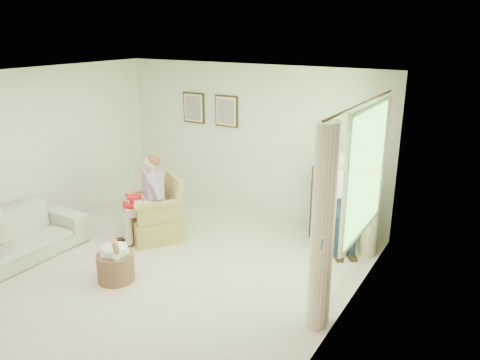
% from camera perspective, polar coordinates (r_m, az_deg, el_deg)
% --- Properties ---
extents(floor, '(5.50, 5.50, 0.00)m').
position_cam_1_polar(floor, '(6.49, -11.27, -11.53)').
color(floor, beige).
rests_on(floor, ground).
extents(back_wall, '(5.00, 0.04, 2.60)m').
position_cam_1_polar(back_wall, '(8.10, 1.20, 4.80)').
color(back_wall, silver).
rests_on(back_wall, ground).
extents(left_wall, '(0.04, 5.50, 2.60)m').
position_cam_1_polar(left_wall, '(7.82, -25.69, 2.48)').
color(left_wall, silver).
rests_on(left_wall, ground).
extents(right_wall, '(0.04, 5.50, 2.60)m').
position_cam_1_polar(right_wall, '(4.72, 11.10, -5.64)').
color(right_wall, silver).
rests_on(right_wall, ground).
extents(ceiling, '(5.00, 5.50, 0.02)m').
position_cam_1_polar(ceiling, '(5.68, -12.91, 11.91)').
color(ceiling, white).
rests_on(ceiling, back_wall).
extents(window, '(0.13, 2.50, 1.63)m').
position_cam_1_polar(window, '(5.71, 15.11, 1.35)').
color(window, '#2D6B23').
rests_on(window, right_wall).
extents(curtain_left, '(0.34, 0.34, 2.30)m').
position_cam_1_polar(curtain_left, '(5.02, 10.05, -5.94)').
color(curtain_left, '#F9EEC3').
rests_on(curtain_left, ground).
extents(curtain_right, '(0.34, 0.34, 2.30)m').
position_cam_1_polar(curtain_right, '(6.78, 16.07, 0.06)').
color(curtain_right, '#F9EEC3').
rests_on(curtain_right, ground).
extents(framed_print_left, '(0.45, 0.05, 0.55)m').
position_cam_1_polar(framed_print_left, '(8.59, -5.67, 8.76)').
color(framed_print_left, '#382114').
rests_on(framed_print_left, back_wall).
extents(framed_print_right, '(0.45, 0.05, 0.55)m').
position_cam_1_polar(framed_print_right, '(8.20, -1.68, 8.38)').
color(framed_print_right, '#382114').
rests_on(framed_print_right, back_wall).
extents(wicker_armchair, '(0.77, 0.77, 0.99)m').
position_cam_1_polar(wicker_armchair, '(7.48, -10.23, -4.63)').
color(wicker_armchair, tan).
rests_on(wicker_armchair, ground).
extents(wood_armchair, '(0.73, 0.69, 1.12)m').
position_cam_1_polar(wood_armchair, '(7.24, 12.25, -2.96)').
color(wood_armchair, black).
rests_on(wood_armchair, ground).
extents(sofa, '(2.28, 0.89, 0.67)m').
position_cam_1_polar(sofa, '(7.32, -26.99, -6.81)').
color(sofa, beige).
rests_on(sofa, ground).
extents(person_wicker, '(0.40, 0.63, 1.33)m').
position_cam_1_polar(person_wicker, '(7.22, -11.11, -1.64)').
color(person_wicker, beige).
rests_on(person_wicker, ground).
extents(person_dark, '(0.40, 0.63, 1.45)m').
position_cam_1_polar(person_dark, '(6.99, 11.89, -1.51)').
color(person_dark, '#192037').
rests_on(person_dark, ground).
extents(red_hat, '(0.35, 0.35, 0.14)m').
position_cam_1_polar(red_hat, '(7.24, -12.78, -2.54)').
color(red_hat, red).
rests_on(red_hat, person_wicker).
extents(hatbox, '(0.60, 0.60, 0.70)m').
position_cam_1_polar(hatbox, '(6.39, -14.97, -9.52)').
color(hatbox, '#9D7155').
rests_on(hatbox, ground).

